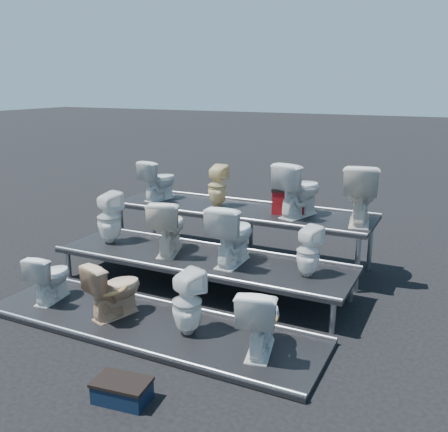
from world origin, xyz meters
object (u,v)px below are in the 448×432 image
at_px(toilet_1, 114,289).
at_px(toilet_3, 260,318).
at_px(toilet_8, 159,180).
at_px(toilet_4, 109,218).
at_px(toilet_6, 232,234).
at_px(toilet_10, 299,189).
at_px(toilet_0, 50,277).
at_px(toilet_2, 187,303).
at_px(toilet_7, 308,251).
at_px(toilet_5, 168,226).
at_px(red_crate, 288,201).
at_px(step_stool, 122,392).
at_px(toilet_9, 217,186).
at_px(toilet_11, 361,194).

distance_m(toilet_1, toilet_3, 1.89).
bearing_deg(toilet_8, toilet_4, 100.11).
bearing_deg(toilet_6, toilet_10, -111.19).
height_order(toilet_0, toilet_3, toilet_3).
xyz_separation_m(toilet_2, toilet_10, (0.43, 2.60, 0.84)).
bearing_deg(toilet_1, toilet_10, -101.30).
relative_size(toilet_0, toilet_6, 0.78).
distance_m(toilet_7, toilet_8, 3.33).
distance_m(toilet_4, toilet_8, 1.35).
bearing_deg(toilet_5, toilet_0, 34.55).
relative_size(toilet_0, toilet_7, 1.00).
bearing_deg(toilet_5, red_crate, -149.78).
distance_m(toilet_6, red_crate, 1.48).
relative_size(toilet_3, toilet_10, 0.91).
relative_size(toilet_1, step_stool, 1.42).
xyz_separation_m(toilet_3, toilet_8, (-2.92, 2.60, 0.77)).
bearing_deg(toilet_2, toilet_4, -14.30).
relative_size(toilet_8, toilet_9, 1.01).
relative_size(toilet_5, step_stool, 1.59).
bearing_deg(toilet_5, toilet_10, -156.86).
xyz_separation_m(toilet_0, toilet_11, (3.38, 2.60, 0.91)).
distance_m(toilet_5, toilet_6, 1.00).
bearing_deg(toilet_6, toilet_8, -33.85).
distance_m(toilet_4, toilet_6, 2.04).
bearing_deg(toilet_1, toilet_2, -162.26).
height_order(toilet_8, toilet_11, toilet_11).
height_order(toilet_3, toilet_9, toilet_9).
bearing_deg(toilet_9, toilet_4, 46.98).
height_order(toilet_4, toilet_9, toilet_9).
xyz_separation_m(toilet_4, toilet_5, (1.04, 0.00, 0.00)).
bearing_deg(red_crate, toilet_8, 166.89).
xyz_separation_m(toilet_11, step_stool, (-1.29, -3.87, -1.20)).
bearing_deg(toilet_6, toilet_4, -0.71).
distance_m(toilet_6, step_stool, 2.69).
relative_size(toilet_1, toilet_3, 0.94).
height_order(toilet_0, red_crate, red_crate).
relative_size(toilet_8, step_stool, 1.39).
bearing_deg(toilet_1, red_crate, -96.64).
bearing_deg(toilet_7, toilet_9, -14.46).
xyz_separation_m(toilet_0, toilet_7, (3.03, 1.30, 0.40)).
distance_m(toilet_3, toilet_8, 3.99).
bearing_deg(step_stool, toilet_11, 64.44).
height_order(toilet_4, toilet_10, toilet_10).
xyz_separation_m(toilet_2, red_crate, (0.23, 2.74, 0.60)).
relative_size(toilet_2, toilet_4, 0.96).
bearing_deg(toilet_11, toilet_8, -9.13).
relative_size(toilet_5, toilet_7, 1.21).
bearing_deg(toilet_11, toilet_5, 19.43).
xyz_separation_m(red_crate, step_stool, (-0.18, -4.01, -0.95)).
bearing_deg(toilet_3, toilet_0, -12.32).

